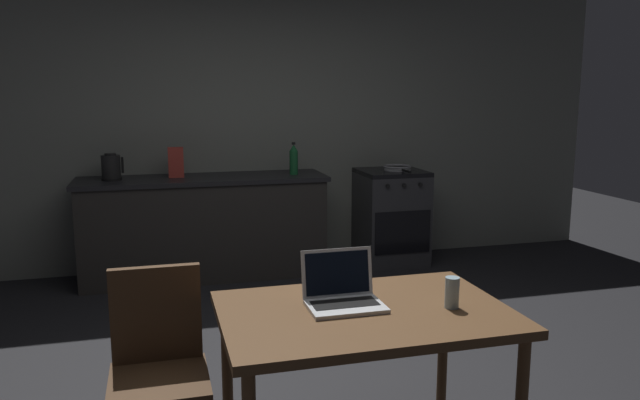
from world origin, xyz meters
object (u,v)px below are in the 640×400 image
Objects in this scene: laptop at (343,295)px; electric_kettle at (111,167)px; stove_oven at (391,216)px; chair at (158,361)px; cereal_box at (176,162)px; frying_pan at (398,168)px; bottle at (294,159)px; drinking_glass at (452,293)px; dining_table at (364,326)px.

electric_kettle reaches higher than laptop.
chair reaches higher than stove_oven.
stove_oven is 3.35m from laptop.
electric_kettle reaches higher than chair.
cereal_box reaches higher than stove_oven.
frying_pan is 1.67× the size of cereal_box.
cereal_box reaches higher than laptop.
bottle reaches higher than drinking_glass.
stove_oven reaches higher than dining_table.
chair is 2.98m from electric_kettle.
drinking_glass is at bearing -64.01° from electric_kettle.
bottle is (1.23, 2.87, 0.51)m from chair.
electric_kettle is at bearing 115.99° from drinking_glass.
drinking_glass is at bearing -12.10° from dining_table.
drinking_glass reaches higher than dining_table.
dining_table is at bearing -113.59° from stove_oven.
chair is 2.84× the size of laptop.
drinking_glass is at bearing -107.30° from stove_oven.
bottle is (0.38, 3.04, 0.37)m from dining_table.
bottle is at bearing 45.89° from chair.
electric_kettle is 1.71× the size of drinking_glass.
chair is at bearing -127.87° from frying_pan.
dining_table is at bearing -97.18° from bottle.
laptop is at bearing 161.30° from drinking_glass.
electric_kettle is 0.86× the size of cereal_box.
stove_oven is at bearing 53.87° from laptop.
cereal_box reaches higher than electric_kettle.
cereal_box is (-0.65, 3.11, 0.37)m from dining_table.
cereal_box is (-1.01, 3.19, 0.23)m from drinking_glass.
bottle reaches higher than cereal_box.
cereal_box is (0.53, 0.02, 0.02)m from electric_kettle.
dining_table is 0.88m from chair.
stove_oven is 3.65m from chair.
bottle is 1.03m from cereal_box.
electric_kettle is at bearing 110.93° from dining_table.
chair is 3.14× the size of bottle.
dining_table is 3.09m from bottle.
chair is at bearing -83.50° from electric_kettle.
stove_oven is 2.08m from cereal_box.
drinking_glass is 3.35m from cereal_box.
drinking_glass is (-1.04, -3.14, -0.12)m from frying_pan.
chair is 3.44× the size of cereal_box.
electric_kettle is 0.51× the size of frying_pan.
laptop is at bearing -116.21° from frying_pan.
drinking_glass is at bearing -32.52° from chair.
dining_table is at bearing -114.54° from frying_pan.
stove_oven is 6.74× the size of drinking_glass.
cereal_box is (-2.05, 0.05, 0.11)m from frying_pan.
frying_pan is at bearing 65.46° from dining_table.
cereal_box reaches higher than drinking_glass.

